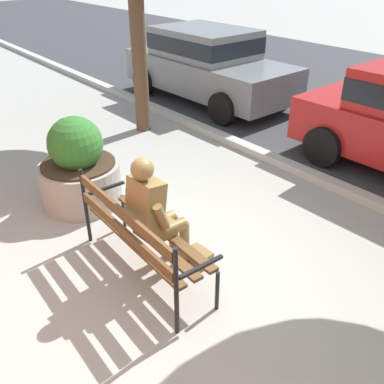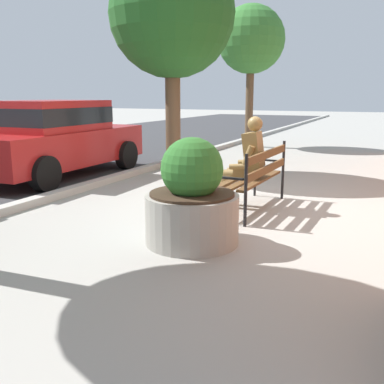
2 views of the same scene
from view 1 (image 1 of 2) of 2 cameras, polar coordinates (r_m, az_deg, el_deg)
name	(u,v)px [view 1 (image 1 of 2)]	position (r m, az deg, el deg)	size (l,w,h in m)	color
ground_plane	(180,276)	(4.56, -1.66, -11.34)	(80.00, 80.00, 0.00)	#9E9B93
curb_stone	(337,186)	(6.40, 19.09, 0.74)	(60.00, 0.20, 0.12)	#B2AFA8
park_bench	(138,232)	(4.29, -7.35, -5.41)	(1.82, 0.60, 0.95)	brown
bronze_statue_seated	(159,217)	(4.26, -4.52, -3.45)	(0.62, 0.78, 1.37)	olive
concrete_planter	(79,170)	(5.76, -15.06, 2.91)	(1.07, 1.07, 1.22)	gray
parked_car_grey	(207,63)	(9.81, 2.07, 17.13)	(4.13, 1.97, 1.56)	slate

